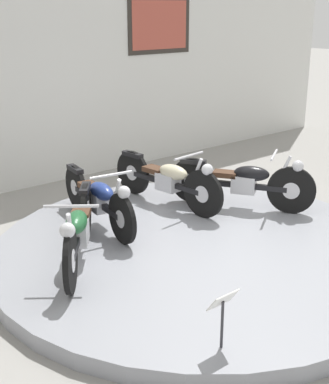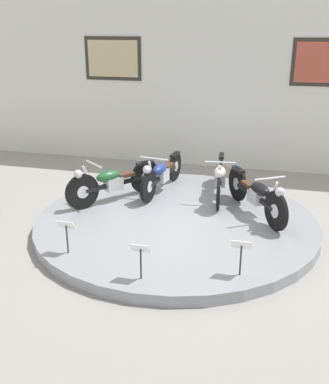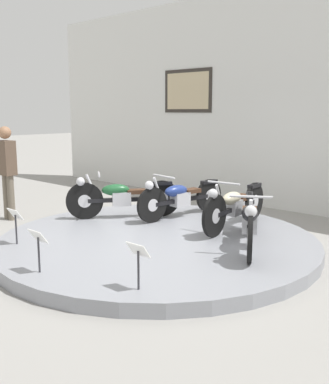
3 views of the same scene
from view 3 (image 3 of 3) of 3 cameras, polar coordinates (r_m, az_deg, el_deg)
The scene contains 11 objects.
ground_plane at distance 6.78m, azimuth -0.90°, elevation -7.10°, with size 60.00×60.00×0.00m, color gray.
display_platform at distance 6.76m, azimuth -0.90°, elevation -6.40°, with size 4.73×4.73×0.17m, color gray.
back_wall at distance 9.55m, azimuth 14.83°, elevation 11.35°, with size 14.00×0.22×4.51m.
motorcycle_green at distance 7.86m, azimuth -5.50°, elevation -0.52°, with size 1.27×1.60×0.80m.
motorcycle_blue at distance 7.88m, azimuth 2.00°, elevation -0.56°, with size 0.54×1.94×0.78m.
motorcycle_cream at distance 7.22m, azimuth 8.89°, elevation -1.56°, with size 0.54×1.99×0.80m.
motorcycle_black at distance 6.24m, azimuth 10.75°, elevation -3.50°, with size 1.10×1.72×0.80m.
info_placard_front_left at distance 6.62m, azimuth -18.40°, elevation -3.23°, with size 0.26×0.11×0.51m.
info_placard_front_centre at distance 5.40m, azimuth -15.74°, elevation -6.10°, with size 0.26×0.11×0.51m.
info_placard_front_right at distance 4.71m, azimuth -3.35°, elevation -8.11°, with size 0.26×0.11×0.51m.
visitor_standing at distance 8.84m, azimuth -19.38°, elevation 3.01°, with size 0.36×0.23×1.75m.
Camera 3 is at (4.42, -4.73, 2.03)m, focal length 42.00 mm.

